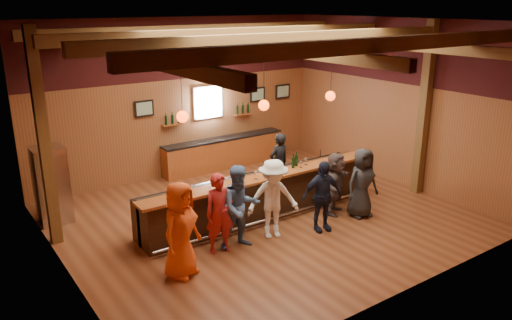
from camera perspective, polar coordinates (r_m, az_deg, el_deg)
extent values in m
plane|color=brown|center=(11.93, 0.83, -6.55)|extent=(9.00, 9.00, 0.00)
cube|color=brown|center=(14.56, -8.43, 7.01)|extent=(9.00, 0.04, 4.50)
cube|color=brown|center=(8.41, 17.01, -1.43)|extent=(9.00, 0.04, 4.50)
cube|color=brown|center=(9.40, -21.99, 0.02)|extent=(0.04, 8.00, 4.50)
cube|color=brown|center=(14.25, 15.83, 6.30)|extent=(0.04, 8.00, 4.50)
cube|color=brown|center=(10.89, 0.94, 15.59)|extent=(9.00, 8.00, 0.04)
cube|color=#330E0E|center=(14.35, -8.64, 12.50)|extent=(9.00, 0.01, 1.70)
cube|color=#330E0E|center=(9.11, -22.87, 8.47)|extent=(0.01, 8.00, 1.70)
cube|color=#330E0E|center=(14.04, 16.25, 11.90)|extent=(0.01, 8.00, 1.70)
cube|color=#583919|center=(10.85, -23.11, 2.12)|extent=(0.22, 0.22, 4.50)
cube|color=#583919|center=(13.53, 18.67, 5.47)|extent=(0.22, 0.22, 4.50)
cube|color=#583919|center=(8.66, 12.92, 12.65)|extent=(8.80, 0.20, 0.25)
cube|color=#583919|center=(10.11, 4.34, 13.69)|extent=(8.80, 0.20, 0.25)
cube|color=#583919|center=(11.73, -2.02, 14.26)|extent=(8.80, 0.20, 0.25)
cube|color=#583919|center=(13.45, -6.82, 14.59)|extent=(8.80, 0.20, 0.25)
cube|color=#583919|center=(9.49, -14.24, 11.44)|extent=(0.18, 7.80, 0.22)
cube|color=#583919|center=(10.92, 0.92, 12.71)|extent=(0.18, 7.80, 0.22)
cube|color=#583919|center=(12.90, 12.09, 13.09)|extent=(0.18, 7.80, 0.22)
cube|color=black|center=(11.72, 0.84, -4.21)|extent=(6.00, 0.60, 1.05)
cube|color=brown|center=(11.39, 1.38, -1.89)|extent=(6.30, 0.50, 0.06)
cube|color=black|center=(11.87, -0.22, -1.86)|extent=(6.00, 0.48, 0.05)
cube|color=black|center=(12.04, -0.22, -3.99)|extent=(6.00, 0.48, 0.90)
cube|color=silver|center=(13.07, 7.01, -0.36)|extent=(0.45, 0.40, 0.14)
cube|color=silver|center=(13.40, 8.61, 0.02)|extent=(0.45, 0.40, 0.14)
cylinder|color=silver|center=(11.56, 2.06, -6.57)|extent=(6.00, 0.06, 0.06)
cube|color=brown|center=(15.31, -3.65, 0.75)|extent=(4.00, 0.50, 0.90)
cube|color=black|center=(15.18, -3.68, 2.46)|extent=(4.00, 0.52, 0.05)
cube|color=silver|center=(14.92, -5.55, 6.59)|extent=(0.95, 0.08, 0.95)
cube|color=white|center=(14.88, -5.45, 6.56)|extent=(0.78, 0.01, 0.78)
cube|color=black|center=(14.05, -12.67, 5.76)|extent=(0.55, 0.04, 0.45)
cube|color=silver|center=(14.03, -12.63, 5.75)|extent=(0.45, 0.01, 0.35)
cube|color=black|center=(15.85, 0.18, 7.50)|extent=(0.55, 0.04, 0.45)
cube|color=silver|center=(15.83, 0.23, 7.49)|extent=(0.45, 0.01, 0.35)
cube|color=black|center=(16.43, 3.06, 7.84)|extent=(0.55, 0.04, 0.45)
cube|color=silver|center=(16.41, 3.11, 7.83)|extent=(0.45, 0.01, 0.35)
cube|color=brown|center=(14.43, -9.51, 4.02)|extent=(0.60, 0.18, 0.04)
cylinder|color=black|center=(14.31, -10.26, 4.48)|extent=(0.07, 0.07, 0.26)
cylinder|color=black|center=(14.39, -9.54, 4.60)|extent=(0.07, 0.07, 0.26)
cylinder|color=black|center=(14.48, -8.82, 4.71)|extent=(0.07, 0.07, 0.26)
cube|color=brown|center=(15.58, -1.51, 5.25)|extent=(0.60, 0.18, 0.04)
cylinder|color=black|center=(15.44, -2.14, 5.71)|extent=(0.07, 0.07, 0.26)
cylinder|color=black|center=(15.54, -1.52, 5.79)|extent=(0.07, 0.07, 0.26)
cylinder|color=black|center=(15.65, -0.90, 5.88)|extent=(0.07, 0.07, 0.26)
cylinder|color=black|center=(9.97, -8.56, 8.43)|extent=(0.01, 0.01, 1.25)
sphere|color=#FF3D0C|center=(10.09, -8.40, 4.92)|extent=(0.24, 0.24, 0.24)
cylinder|color=black|center=(10.99, 0.91, 9.46)|extent=(0.01, 0.01, 1.25)
sphere|color=#FF3D0C|center=(11.10, 0.89, 6.27)|extent=(0.24, 0.24, 0.24)
cylinder|color=black|center=(12.26, 8.63, 10.12)|extent=(0.01, 0.01, 1.25)
sphere|color=#FF3D0C|center=(12.36, 8.50, 7.25)|extent=(0.24, 0.24, 0.24)
cube|color=silver|center=(12.31, -22.36, -2.65)|extent=(0.70, 0.70, 1.80)
imported|color=#E44A15|center=(9.27, -8.62, -7.92)|extent=(1.07, 0.93, 1.84)
imported|color=maroon|center=(10.09, -4.17, -6.08)|extent=(0.68, 0.51, 1.67)
imported|color=#4A6995|center=(10.22, -1.81, -5.42)|extent=(0.97, 0.81, 1.78)
imported|color=white|center=(10.67, 1.96, -4.47)|extent=(1.29, 1.00, 1.75)
imported|color=#181C30|center=(11.09, 7.54, -4.11)|extent=(1.01, 0.60, 1.62)
imported|color=#4F403F|center=(12.04, 9.05, -2.65)|extent=(1.41, 1.17, 1.52)
imported|color=#252527|center=(11.96, 12.03, -2.57)|extent=(0.89, 0.65, 1.67)
imported|color=black|center=(13.09, 2.62, -0.44)|extent=(0.63, 0.44, 1.66)
cylinder|color=brown|center=(11.55, 1.86, -0.84)|extent=(0.22, 0.22, 0.24)
cylinder|color=black|center=(11.87, 4.27, -0.33)|extent=(0.07, 0.07, 0.25)
cylinder|color=black|center=(11.82, 4.29, 0.45)|extent=(0.03, 0.03, 0.09)
cylinder|color=black|center=(12.02, 4.63, -0.08)|extent=(0.08, 0.08, 0.26)
cylinder|color=black|center=(11.97, 4.65, 0.72)|extent=(0.03, 0.03, 0.09)
cylinder|color=silver|center=(10.25, -9.34, -4.20)|extent=(0.07, 0.07, 0.01)
cylinder|color=silver|center=(10.23, -9.35, -3.91)|extent=(0.01, 0.01, 0.10)
sphere|color=silver|center=(10.20, -9.38, -3.48)|extent=(0.08, 0.08, 0.08)
cylinder|color=silver|center=(10.37, -7.83, -3.89)|extent=(0.07, 0.07, 0.01)
cylinder|color=silver|center=(10.34, -7.84, -3.60)|extent=(0.01, 0.01, 0.10)
sphere|color=silver|center=(10.31, -7.86, -3.16)|extent=(0.08, 0.08, 0.08)
cylinder|color=silver|center=(10.71, -4.31, -3.05)|extent=(0.07, 0.07, 0.01)
cylinder|color=silver|center=(10.69, -4.31, -2.77)|extent=(0.01, 0.01, 0.10)
sphere|color=silver|center=(10.66, -4.32, -2.35)|extent=(0.08, 0.08, 0.08)
cylinder|color=silver|center=(10.89, -1.45, -2.65)|extent=(0.07, 0.07, 0.01)
cylinder|color=silver|center=(10.87, -1.45, -2.40)|extent=(0.01, 0.01, 0.09)
sphere|color=silver|center=(10.84, -1.45, -2.02)|extent=(0.07, 0.07, 0.07)
cylinder|color=silver|center=(11.13, -0.03, -2.17)|extent=(0.08, 0.08, 0.01)
cylinder|color=silver|center=(11.11, -0.03, -1.88)|extent=(0.01, 0.01, 0.11)
sphere|color=silver|center=(11.08, -0.03, -1.44)|extent=(0.09, 0.09, 0.09)
cylinder|color=silver|center=(11.95, 5.16, -0.84)|extent=(0.06, 0.06, 0.01)
cylinder|color=silver|center=(11.94, 5.16, -0.61)|extent=(0.01, 0.01, 0.09)
sphere|color=silver|center=(11.92, 5.17, -0.27)|extent=(0.07, 0.07, 0.07)
cylinder|color=silver|center=(12.17, 5.72, -0.52)|extent=(0.07, 0.07, 0.01)
cylinder|color=silver|center=(12.15, 5.73, -0.28)|extent=(0.01, 0.01, 0.10)
sphere|color=silver|center=(12.13, 5.74, 0.10)|extent=(0.08, 0.08, 0.08)
cylinder|color=silver|center=(12.52, 8.51, -0.11)|extent=(0.07, 0.07, 0.01)
cylinder|color=silver|center=(12.50, 8.52, 0.11)|extent=(0.01, 0.01, 0.09)
sphere|color=silver|center=(12.48, 8.54, 0.44)|extent=(0.07, 0.07, 0.07)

